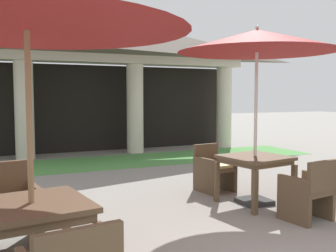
% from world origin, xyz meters
% --- Properties ---
extents(background_pavilion, '(10.51, 2.47, 4.05)m').
position_xyz_m(background_pavilion, '(0.00, 9.26, 3.05)').
color(background_pavilion, beige).
rests_on(background_pavilion, ground).
extents(lawn_strip, '(12.31, 2.10, 0.01)m').
position_xyz_m(lawn_strip, '(0.00, 7.79, 0.00)').
color(lawn_strip, '#519347').
rests_on(lawn_strip, ground).
extents(patio_table_near_foreground, '(1.08, 1.08, 0.75)m').
position_xyz_m(patio_table_near_foreground, '(-2.01, 1.76, 0.65)').
color(patio_table_near_foreground, brown).
rests_on(patio_table_near_foreground, ground).
extents(patio_umbrella_near_foreground, '(2.84, 2.84, 2.63)m').
position_xyz_m(patio_umbrella_near_foreground, '(-2.01, 1.76, 2.40)').
color(patio_umbrella_near_foreground, '#2D2D2D').
rests_on(patio_umbrella_near_foreground, ground).
extents(patio_chair_near_foreground_north, '(0.66, 0.66, 0.93)m').
position_xyz_m(patio_chair_near_foreground_north, '(-2.16, 2.82, 0.43)').
color(patio_chair_near_foreground_north, brown).
rests_on(patio_chair_near_foreground_north, ground).
extents(patio_table_mid_left, '(1.04, 1.04, 0.76)m').
position_xyz_m(patio_table_mid_left, '(1.41, 3.12, 0.65)').
color(patio_table_mid_left, brown).
rests_on(patio_table_mid_left, ground).
extents(patio_umbrella_mid_left, '(2.45, 2.45, 2.76)m').
position_xyz_m(patio_umbrella_mid_left, '(1.41, 3.12, 2.51)').
color(patio_umbrella_mid_left, '#2D2D2D').
rests_on(patio_umbrella_mid_left, ground).
extents(patio_chair_mid_left_north, '(0.63, 0.66, 0.82)m').
position_xyz_m(patio_chair_mid_left_north, '(1.26, 4.11, 0.39)').
color(patio_chair_mid_left_north, brown).
rests_on(patio_chair_mid_left_north, ground).
extents(patio_chair_mid_left_south, '(0.65, 0.61, 0.85)m').
position_xyz_m(patio_chair_mid_left_south, '(1.57, 2.13, 0.40)').
color(patio_chair_mid_left_south, brown).
rests_on(patio_chair_mid_left_south, ground).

